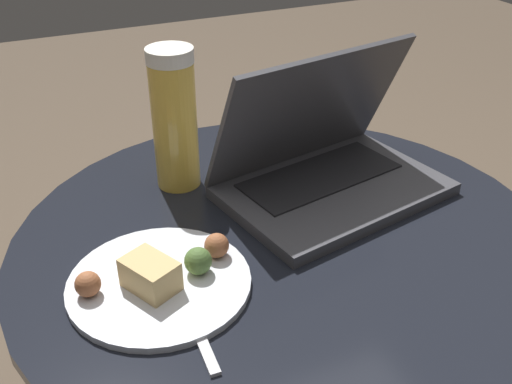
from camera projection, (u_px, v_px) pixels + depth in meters
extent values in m
cylinder|color=black|center=(281.00, 374.00, 0.97)|extent=(0.08, 0.08, 0.52)
cylinder|color=black|center=(285.00, 240.00, 0.83)|extent=(0.75, 0.75, 0.02)
cube|color=#47474C|center=(334.00, 190.00, 0.91)|extent=(0.36, 0.27, 0.02)
cube|color=black|center=(320.00, 176.00, 0.92)|extent=(0.27, 0.15, 0.00)
cube|color=#47474C|center=(310.00, 111.00, 0.89)|extent=(0.33, 0.15, 0.20)
cube|color=silver|center=(311.00, 112.00, 0.89)|extent=(0.31, 0.13, 0.18)
cylinder|color=gold|center=(175.00, 126.00, 0.89)|extent=(0.07, 0.07, 0.20)
cylinder|color=white|center=(170.00, 55.00, 0.83)|extent=(0.07, 0.07, 0.02)
cylinder|color=silver|center=(159.00, 283.00, 0.73)|extent=(0.22, 0.22, 0.01)
cube|color=#DBB775|center=(150.00, 275.00, 0.70)|extent=(0.07, 0.08, 0.04)
sphere|color=#9E5B38|center=(88.00, 284.00, 0.70)|extent=(0.03, 0.03, 0.03)
sphere|color=#9E5B38|center=(217.00, 245.00, 0.76)|extent=(0.03, 0.03, 0.03)
sphere|color=#4C6B33|center=(198.00, 261.00, 0.73)|extent=(0.03, 0.03, 0.03)
cube|color=silver|center=(198.00, 334.00, 0.66)|extent=(0.02, 0.13, 0.00)
cube|color=silver|center=(178.00, 284.00, 0.73)|extent=(0.03, 0.05, 0.00)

